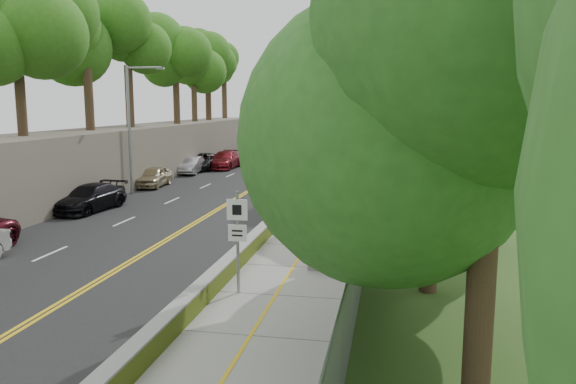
{
  "coord_description": "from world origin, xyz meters",
  "views": [
    {
      "loc": [
        5.52,
        -18.66,
        5.69
      ],
      "look_at": [
        0.5,
        8.0,
        1.4
      ],
      "focal_mm": 35.0,
      "sensor_mm": 36.0,
      "label": 1
    }
  ],
  "objects": [
    {
      "name": "rock_embankment",
      "position": [
        -13.5,
        15.0,
        2.0
      ],
      "size": [
        5.0,
        66.0,
        4.0
      ],
      "primitive_type": "cube",
      "color": "#595147",
      "rests_on": "ground"
    },
    {
      "name": "car_4",
      "position": [
        -10.6,
        17.06,
        0.74
      ],
      "size": [
        1.96,
        4.21,
        1.4
      ],
      "primitive_type": "imported",
      "rotation": [
        0.0,
        0.0,
        0.08
      ],
      "color": "tan",
      "rests_on": "road"
    },
    {
      "name": "car_6",
      "position": [
        -10.6,
        27.41,
        0.74
      ],
      "size": [
        2.48,
        5.12,
        1.4
      ],
      "primitive_type": "imported",
      "rotation": [
        0.0,
        0.0,
        -0.03
      ],
      "color": "black",
      "rests_on": "road"
    },
    {
      "name": "streetlight",
      "position": [
        -10.46,
        14.0,
        4.64
      ],
      "size": [
        2.52,
        0.22,
        8.0
      ],
      "color": "gray",
      "rests_on": "ground"
    },
    {
      "name": "sidewalk",
      "position": [
        2.55,
        15.0,
        0.03
      ],
      "size": [
        4.2,
        66.0,
        0.05
      ],
      "primitive_type": "cube",
      "color": "gray",
      "rests_on": "ground"
    },
    {
      "name": "concrete_block",
      "position": [
        3.28,
        0.06,
        0.43
      ],
      "size": [
        1.19,
        0.93,
        0.75
      ],
      "primitive_type": "cube",
      "rotation": [
        0.0,
        0.0,
        0.08
      ],
      "color": "slate",
      "rests_on": "sidewalk"
    },
    {
      "name": "painter_1",
      "position": [
        0.75,
        9.73,
        0.97
      ],
      "size": [
        0.61,
        0.77,
        1.85
      ],
      "primitive_type": "imported",
      "rotation": [
        0.0,
        0.0,
        1.28
      ],
      "color": "beige",
      "rests_on": "sidewalk"
    },
    {
      "name": "trees_fenceside",
      "position": [
        7.0,
        15.0,
        7.0
      ],
      "size": [
        7.0,
        66.0,
        14.0
      ],
      "primitive_type": null,
      "color": "#3A7D2B",
      "rests_on": "ground"
    },
    {
      "name": "chainlink_fence",
      "position": [
        4.65,
        15.0,
        1.0
      ],
      "size": [
        0.04,
        66.0,
        2.0
      ],
      "primitive_type": "cube",
      "color": "slate",
      "rests_on": "ground"
    },
    {
      "name": "person_far",
      "position": [
        2.8,
        24.49,
        1.0
      ],
      "size": [
        1.2,
        0.87,
        1.9
      ],
      "primitive_type": "imported",
      "rotation": [
        0.0,
        0.0,
        2.72
      ],
      "color": "black",
      "rests_on": "sidewalk"
    },
    {
      "name": "construction_barrel",
      "position": [
        3.0,
        20.47,
        0.47
      ],
      "size": [
        0.52,
        0.52,
        0.85
      ],
      "primitive_type": "cylinder",
      "color": "orange",
      "rests_on": "sidewalk"
    },
    {
      "name": "painter_2",
      "position": [
        0.75,
        5.7,
        0.82
      ],
      "size": [
        0.64,
        0.79,
        1.54
      ],
      "primitive_type": "imported",
      "rotation": [
        0.0,
        0.0,
        1.5
      ],
      "color": "black",
      "rests_on": "sidewalk"
    },
    {
      "name": "car_5",
      "position": [
        -10.6,
        24.42,
        0.71
      ],
      "size": [
        1.81,
        4.2,
        1.35
      ],
      "primitive_type": "imported",
      "rotation": [
        0.0,
        0.0,
        0.1
      ],
      "color": "#A3A5AA",
      "rests_on": "road"
    },
    {
      "name": "car_8",
      "position": [
        -9.0,
        39.6,
        0.77
      ],
      "size": [
        1.87,
        4.32,
        1.45
      ],
      "primitive_type": "imported",
      "rotation": [
        0.0,
        0.0,
        0.04
      ],
      "color": "silver",
      "rests_on": "road"
    },
    {
      "name": "painter_3",
      "position": [
        0.75,
        12.0,
        1.0
      ],
      "size": [
        0.8,
        1.28,
        1.89
      ],
      "primitive_type": "imported",
      "rotation": [
        0.0,
        0.0,
        1.49
      ],
      "color": "#945A41",
      "rests_on": "sidewalk"
    },
    {
      "name": "car_3",
      "position": [
        -10.24,
        8.22,
        0.74
      ],
      "size": [
        2.45,
        5.02,
        1.4
      ],
      "primitive_type": "imported",
      "rotation": [
        0.0,
        0.0,
        -0.1
      ],
      "color": "black",
      "rests_on": "road"
    },
    {
      "name": "jersey_barrier",
      "position": [
        0.25,
        15.0,
        0.3
      ],
      "size": [
        0.42,
        66.0,
        0.6
      ],
      "primitive_type": "cube",
      "color": "#BFEC1B",
      "rests_on": "ground"
    },
    {
      "name": "road",
      "position": [
        -5.4,
        15.0,
        0.02
      ],
      "size": [
        11.2,
        66.0,
        0.04
      ],
      "primitive_type": "cube",
      "color": "black",
      "rests_on": "ground"
    },
    {
      "name": "signpost",
      "position": [
        1.05,
        -3.02,
        1.96
      ],
      "size": [
        0.62,
        0.09,
        3.1
      ],
      "color": "gray",
      "rests_on": "sidewalk"
    },
    {
      "name": "painter_0",
      "position": [
        0.75,
        8.7,
        0.86
      ],
      "size": [
        0.59,
        0.84,
        1.61
      ],
      "primitive_type": "imported",
      "rotation": [
        0.0,
        0.0,
        1.47
      ],
      "color": "gold",
      "rests_on": "sidewalk"
    },
    {
      "name": "car_7",
      "position": [
        -9.0,
        28.5,
        0.79
      ],
      "size": [
        2.21,
        5.21,
        1.5
      ],
      "primitive_type": "imported",
      "rotation": [
        0.0,
        0.0,
        -0.02
      ],
      "color": "maroon",
      "rests_on": "road"
    },
    {
      "name": "ground",
      "position": [
        0.0,
        0.0,
        0.0
      ],
      "size": [
        140.0,
        140.0,
        0.0
      ],
      "primitive_type": "plane",
      "color": "#33511E",
      "rests_on": "ground"
    },
    {
      "name": "trees_embankment",
      "position": [
        -13.0,
        15.0,
        10.5
      ],
      "size": [
        6.4,
        66.0,
        13.0
      ],
      "primitive_type": null,
      "color": "#35751C",
      "rests_on": "rock_embankment"
    }
  ]
}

